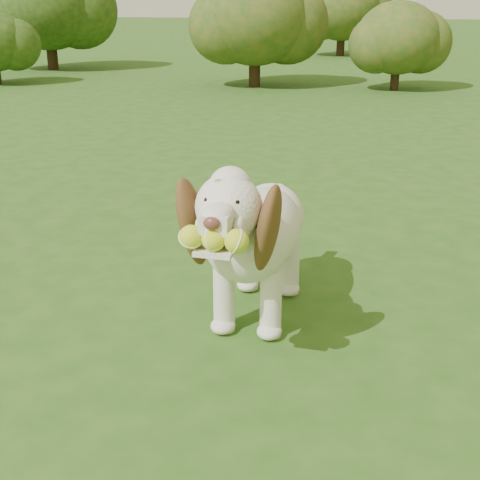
# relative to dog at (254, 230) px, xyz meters

# --- Properties ---
(ground) EXTENTS (80.00, 80.00, 0.00)m
(ground) POSITION_rel_dog_xyz_m (-0.21, 0.48, -0.46)
(ground) COLOR #264E16
(ground) RESTS_ON ground
(dog) EXTENTS (0.48, 1.32, 0.86)m
(dog) POSITION_rel_dog_xyz_m (0.00, 0.00, 0.00)
(dog) COLOR silver
(dog) RESTS_ON ground
(shrub_c) EXTENTS (1.33, 1.33, 1.38)m
(shrub_c) POSITION_rel_dog_xyz_m (0.96, 8.38, 0.35)
(shrub_c) COLOR #382314
(shrub_c) RESTS_ON ground
(shrub_b) EXTENTS (1.83, 1.83, 1.90)m
(shrub_b) POSITION_rel_dog_xyz_m (-1.33, 8.41, 0.66)
(shrub_b) COLOR #382314
(shrub_b) RESTS_ON ground
(shrub_e) EXTENTS (2.06, 2.06, 2.13)m
(shrub_e) POSITION_rel_dog_xyz_m (-5.79, 10.28, 0.80)
(shrub_e) COLOR #382314
(shrub_e) RESTS_ON ground
(shrub_i) EXTENTS (1.92, 1.92, 1.99)m
(shrub_i) POSITION_rel_dog_xyz_m (-0.13, 14.53, 0.71)
(shrub_i) COLOR #382314
(shrub_i) RESTS_ON ground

